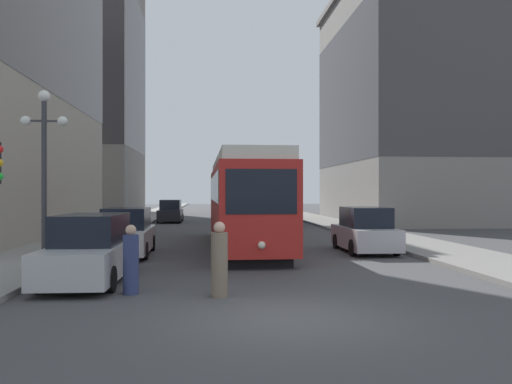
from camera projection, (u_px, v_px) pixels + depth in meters
ground_plane at (289, 318)px, 10.04m from camera, size 200.00×200.00×0.00m
sidewalk_left at (144, 217)px, 49.21m from camera, size 3.44×120.00×0.15m
sidewalk_right at (306, 217)px, 50.56m from camera, size 3.44×120.00×0.15m
streetcar at (243, 200)px, 23.00m from camera, size 2.86×14.16×3.89m
transit_bus at (267, 198)px, 41.63m from camera, size 2.59×11.78×3.45m
parked_car_left_near at (171, 212)px, 42.47m from camera, size 1.90×4.86×1.82m
parked_car_left_mid at (91, 250)px, 14.14m from camera, size 1.95×5.02×1.82m
parked_car_right_far at (365, 231)px, 21.14m from camera, size 1.90×4.28×1.82m
parked_car_left_far at (127, 233)px, 20.16m from camera, size 1.97×4.89×1.82m
pedestrian_crossing_near at (219, 262)px, 12.06m from camera, size 0.39×0.39×1.74m
pedestrian_crossing_far at (131, 262)px, 12.40m from camera, size 0.37×0.37×1.65m
lamp_post_left_near at (44, 150)px, 16.14m from camera, size 1.41×0.36×5.43m
building_left_midblock at (87, 80)px, 55.74m from camera, size 11.01×16.19×28.01m
building_right_corner at (409, 101)px, 43.89m from camera, size 11.84×19.11×19.65m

